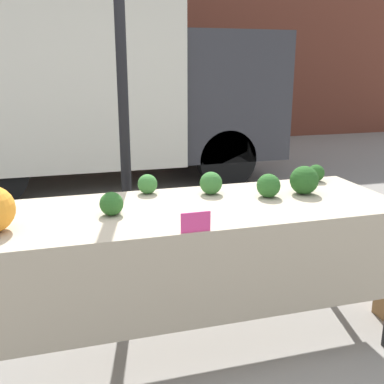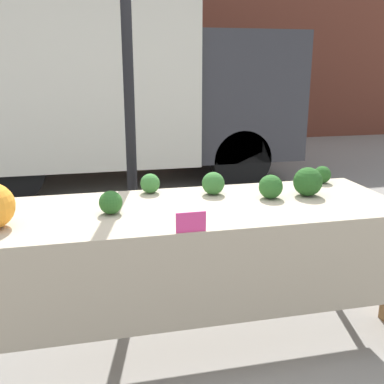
% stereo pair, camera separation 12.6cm
% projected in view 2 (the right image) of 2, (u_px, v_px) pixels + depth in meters
% --- Properties ---
extents(ground_plane, '(40.00, 40.00, 0.00)m').
position_uv_depth(ground_plane, '(192.00, 343.00, 2.66)').
color(ground_plane, gray).
extents(building_facade, '(16.00, 0.60, 5.35)m').
position_uv_depth(building_facade, '(109.00, 10.00, 8.99)').
color(building_facade, brown).
rests_on(building_facade, ground_plane).
extents(tent_pole, '(0.07, 0.07, 2.38)m').
position_uv_depth(tent_pole, '(130.00, 127.00, 3.00)').
color(tent_pole, black).
rests_on(tent_pole, ground_plane).
extents(parked_truck, '(4.41, 1.94, 2.67)m').
position_uv_depth(parked_truck, '(118.00, 80.00, 6.09)').
color(parked_truck, silver).
rests_on(parked_truck, ground_plane).
extents(market_table, '(2.30, 0.79, 0.85)m').
position_uv_depth(market_table, '(195.00, 228.00, 2.40)').
color(market_table, tan).
rests_on(market_table, ground_plane).
extents(broccoli_head_0, '(0.12, 0.12, 0.12)m').
position_uv_depth(broccoli_head_0, '(111.00, 202.00, 2.29)').
color(broccoli_head_0, '#285B23').
rests_on(broccoli_head_0, market_table).
extents(broccoli_head_1, '(0.13, 0.13, 0.13)m').
position_uv_depth(broccoli_head_1, '(213.00, 183.00, 2.64)').
color(broccoli_head_1, '#336B2D').
rests_on(broccoli_head_1, market_table).
extents(broccoli_head_2, '(0.14, 0.14, 0.14)m').
position_uv_depth(broccoli_head_2, '(271.00, 187.00, 2.56)').
color(broccoli_head_2, '#285B23').
rests_on(broccoli_head_2, market_table).
extents(broccoli_head_3, '(0.17, 0.17, 0.17)m').
position_uv_depth(broccoli_head_3, '(308.00, 182.00, 2.61)').
color(broccoli_head_3, '#23511E').
rests_on(broccoli_head_3, market_table).
extents(broccoli_head_4, '(0.12, 0.12, 0.12)m').
position_uv_depth(broccoli_head_4, '(150.00, 183.00, 2.67)').
color(broccoli_head_4, '#387533').
rests_on(broccoli_head_4, market_table).
extents(broccoli_head_5, '(0.11, 0.11, 0.11)m').
position_uv_depth(broccoli_head_5, '(322.00, 175.00, 2.90)').
color(broccoli_head_5, '#23511E').
rests_on(broccoli_head_5, market_table).
extents(price_sign, '(0.14, 0.01, 0.10)m').
position_uv_depth(price_sign, '(191.00, 222.00, 2.04)').
color(price_sign, '#E53D84').
rests_on(price_sign, market_table).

